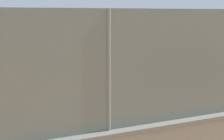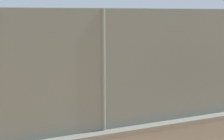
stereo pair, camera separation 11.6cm
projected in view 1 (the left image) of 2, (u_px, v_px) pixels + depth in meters
ground_plane at (67, 66)px, 17.15m from camera, size 260.00×260.00×0.00m
fence_panel_on_wall at (210, 64)px, 4.54m from camera, size 23.84×0.54×1.67m
player_near_wall_returning at (84, 52)px, 16.13m from camera, size 0.72×1.17×1.54m
player_foreground_swinging at (161, 53)px, 16.41m from camera, size 0.98×0.70×1.48m
sports_ball at (73, 71)px, 15.33m from camera, size 0.11×0.11×0.11m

